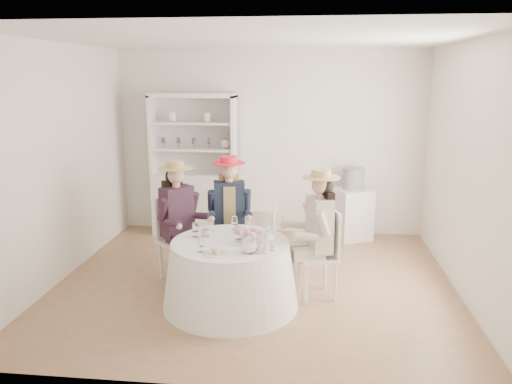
# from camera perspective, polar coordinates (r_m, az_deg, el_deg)

# --- Properties ---
(ground) EXTENTS (4.50, 4.50, 0.00)m
(ground) POSITION_cam_1_polar(r_m,az_deg,el_deg) (5.85, -0.11, -10.29)
(ground) COLOR #896344
(ground) RESTS_ON ground
(ceiling) EXTENTS (4.50, 4.50, 0.00)m
(ceiling) POSITION_cam_1_polar(r_m,az_deg,el_deg) (5.37, -0.12, 17.14)
(ceiling) COLOR white
(ceiling) RESTS_ON wall_back
(wall_back) EXTENTS (4.50, 0.00, 4.50)m
(wall_back) POSITION_cam_1_polar(r_m,az_deg,el_deg) (7.42, 1.60, 5.62)
(wall_back) COLOR white
(wall_back) RESTS_ON ground
(wall_front) EXTENTS (4.50, 0.00, 4.50)m
(wall_front) POSITION_cam_1_polar(r_m,az_deg,el_deg) (3.52, -3.72, -3.06)
(wall_front) COLOR white
(wall_front) RESTS_ON ground
(wall_left) EXTENTS (0.00, 4.50, 4.50)m
(wall_left) POSITION_cam_1_polar(r_m,az_deg,el_deg) (6.12, -21.58, 3.05)
(wall_left) COLOR white
(wall_left) RESTS_ON ground
(wall_right) EXTENTS (0.00, 4.50, 4.50)m
(wall_right) POSITION_cam_1_polar(r_m,az_deg,el_deg) (5.67, 23.15, 2.15)
(wall_right) COLOR white
(wall_right) RESTS_ON ground
(tea_table) EXTENTS (1.40, 1.40, 0.69)m
(tea_table) POSITION_cam_1_polar(r_m,az_deg,el_deg) (5.20, -2.93, -9.31)
(tea_table) COLOR white
(tea_table) RESTS_ON ground
(hutch) EXTENTS (1.29, 0.62, 2.08)m
(hutch) POSITION_cam_1_polar(r_m,az_deg,el_deg) (7.46, -6.91, 0.81)
(hutch) COLOR silver
(hutch) RESTS_ON ground
(side_table) EXTENTS (0.63, 0.63, 0.74)m
(side_table) POSITION_cam_1_polar(r_m,az_deg,el_deg) (7.37, 10.89, -2.46)
(side_table) COLOR silver
(side_table) RESTS_ON ground
(hatbox) EXTENTS (0.34, 0.34, 0.31)m
(hatbox) POSITION_cam_1_polar(r_m,az_deg,el_deg) (7.25, 11.07, 1.52)
(hatbox) COLOR black
(hatbox) RESTS_ON side_table
(guest_left) EXTENTS (0.60, 0.58, 1.40)m
(guest_left) POSITION_cam_1_polar(r_m,az_deg,el_deg) (5.76, -8.87, -2.49)
(guest_left) COLOR silver
(guest_left) RESTS_ON ground
(guest_mid) EXTENTS (0.53, 0.56, 1.41)m
(guest_mid) POSITION_cam_1_polar(r_m,az_deg,el_deg) (5.94, -3.06, -1.78)
(guest_mid) COLOR silver
(guest_mid) RESTS_ON ground
(guest_right) EXTENTS (0.57, 0.53, 1.39)m
(guest_right) POSITION_cam_1_polar(r_m,az_deg,el_deg) (5.27, 7.00, -3.95)
(guest_right) COLOR silver
(guest_right) RESTS_ON ground
(spare_chair) EXTENTS (0.44, 0.44, 1.05)m
(spare_chair) POSITION_cam_1_polar(r_m,az_deg,el_deg) (7.09, 0.70, -1.22)
(spare_chair) COLOR silver
(spare_chair) RESTS_ON ground
(teacup_a) EXTENTS (0.09, 0.09, 0.07)m
(teacup_a) POSITION_cam_1_polar(r_m,az_deg,el_deg) (5.23, -5.82, -4.76)
(teacup_a) COLOR white
(teacup_a) RESTS_ON tea_table
(teacup_b) EXTENTS (0.09, 0.09, 0.07)m
(teacup_b) POSITION_cam_1_polar(r_m,az_deg,el_deg) (5.33, -2.07, -4.37)
(teacup_b) COLOR white
(teacup_b) RESTS_ON tea_table
(teacup_c) EXTENTS (0.10, 0.10, 0.06)m
(teacup_c) POSITION_cam_1_polar(r_m,az_deg,el_deg) (5.16, -0.06, -5.01)
(teacup_c) COLOR white
(teacup_c) RESTS_ON tea_table
(flower_bowl) EXTENTS (0.25, 0.25, 0.06)m
(flower_bowl) POSITION_cam_1_polar(r_m,az_deg,el_deg) (5.03, -0.47, -5.50)
(flower_bowl) COLOR white
(flower_bowl) RESTS_ON tea_table
(flower_arrangement) EXTENTS (0.20, 0.20, 0.07)m
(flower_arrangement) POSITION_cam_1_polar(r_m,az_deg,el_deg) (5.03, -0.82, -4.73)
(flower_arrangement) COLOR pink
(flower_arrangement) RESTS_ON tea_table
(table_teapot) EXTENTS (0.22, 0.16, 0.17)m
(table_teapot) POSITION_cam_1_polar(r_m,az_deg,el_deg) (4.76, -0.79, -6.10)
(table_teapot) COLOR white
(table_teapot) RESTS_ON tea_table
(sandwich_plate) EXTENTS (0.23, 0.23, 0.05)m
(sandwich_plate) POSITION_cam_1_polar(r_m,az_deg,el_deg) (4.75, -4.63, -6.93)
(sandwich_plate) COLOR white
(sandwich_plate) RESTS_ON tea_table
(cupcake_stand) EXTENTS (0.21, 0.21, 0.20)m
(cupcake_stand) POSITION_cam_1_polar(r_m,az_deg,el_deg) (4.79, 1.09, -5.95)
(cupcake_stand) COLOR white
(cupcake_stand) RESTS_ON tea_table
(stemware_set) EXTENTS (0.84, 0.81, 0.15)m
(stemware_set) POSITION_cam_1_polar(r_m,az_deg,el_deg) (5.06, -2.98, -4.88)
(stemware_set) COLOR white
(stemware_set) RESTS_ON tea_table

